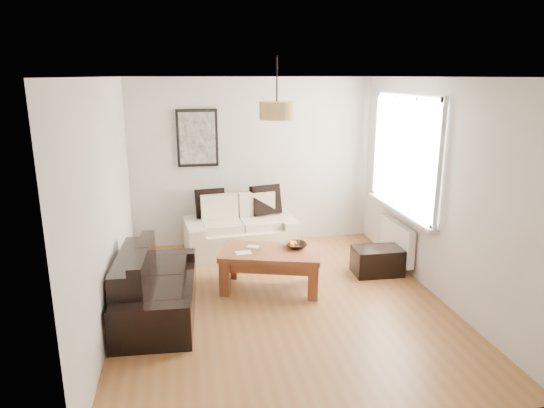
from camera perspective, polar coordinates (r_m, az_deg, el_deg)
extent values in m
plane|color=brown|center=(5.87, 1.09, -11.47)|extent=(4.50, 4.50, 0.00)
cube|color=white|center=(6.97, 14.60, -4.20)|extent=(0.10, 0.90, 0.52)
cylinder|color=tan|center=(5.56, 0.58, 11.03)|extent=(0.40, 0.40, 0.20)
cube|color=black|center=(6.71, 12.37, -6.61)|extent=(0.66, 0.43, 0.37)
cube|color=black|center=(7.37, -7.33, 0.11)|extent=(0.45, 0.19, 0.44)
cube|color=black|center=(7.46, -0.75, 0.50)|extent=(0.48, 0.25, 0.46)
imported|color=black|center=(6.10, 2.87, -4.93)|extent=(0.30, 0.30, 0.07)
sphere|color=#EC5B13|center=(6.08, 2.30, -4.93)|extent=(0.09, 0.09, 0.08)
sphere|color=orange|center=(6.16, 2.67, -4.66)|extent=(0.07, 0.07, 0.06)
sphere|color=#E35813|center=(6.15, 2.27, -4.69)|extent=(0.09, 0.09, 0.08)
cube|color=white|center=(5.94, -3.40, -5.79)|extent=(0.20, 0.15, 0.01)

